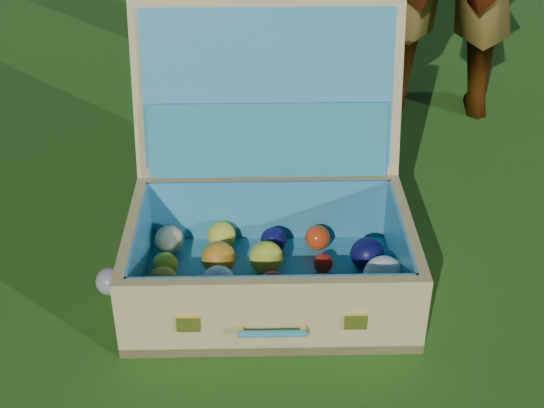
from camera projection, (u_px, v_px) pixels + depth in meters
The scene contains 3 objects.
ground at pixel (327, 272), 1.97m from camera, with size 60.00×60.00×0.00m, color #215114.
stray_ball at pixel (110, 281), 1.88m from camera, with size 0.07×0.07×0.07m, color teal.
suitcase at pixel (270, 211), 1.88m from camera, with size 0.73×0.66×0.65m.
Camera 1 is at (-0.06, -1.58, 1.20)m, focal length 50.00 mm.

